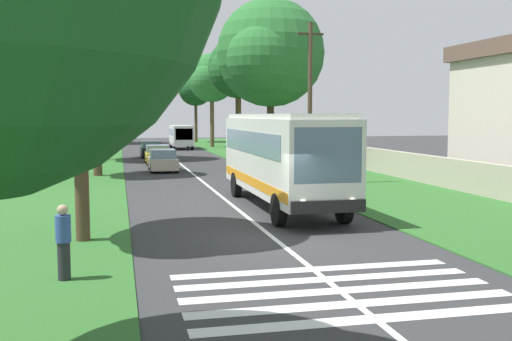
{
  "coord_description": "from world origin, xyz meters",
  "views": [
    {
      "loc": [
        -16.86,
        4.47,
        3.7
      ],
      "look_at": [
        5.1,
        -0.54,
        1.6
      ],
      "focal_mm": 42.17,
      "sensor_mm": 36.0,
      "label": 1
    }
  ],
  "objects_px": {
    "roadside_tree_left_2": "(110,96)",
    "utility_pole": "(310,101)",
    "pedestrian": "(63,241)",
    "roadside_tree_right_2": "(236,70)",
    "roadside_tree_right_0": "(210,79)",
    "trailing_car_1": "(158,155)",
    "roadside_tree_left_3": "(99,52)",
    "coach_bus": "(281,154)",
    "roadside_tree_right_3": "(195,90)",
    "trailing_minibus_0": "(181,135)",
    "roadside_tree_left_1": "(93,73)",
    "roadside_tree_left_4": "(74,19)",
    "trailing_car_2": "(151,150)",
    "trailing_car_0": "(163,161)",
    "roadside_tree_right_4": "(268,55)"
  },
  "relations": [
    {
      "from": "coach_bus",
      "to": "trailing_minibus_0",
      "type": "bearing_deg",
      "value": -0.37
    },
    {
      "from": "roadside_tree_right_0",
      "to": "roadside_tree_right_3",
      "type": "bearing_deg",
      "value": 1.43
    },
    {
      "from": "roadside_tree_left_3",
      "to": "roadside_tree_left_4",
      "type": "height_order",
      "value": "roadside_tree_left_3"
    },
    {
      "from": "roadside_tree_left_1",
      "to": "roadside_tree_left_4",
      "type": "xyz_separation_m",
      "value": [
        -18.97,
        -0.25,
        0.25
      ]
    },
    {
      "from": "pedestrian",
      "to": "roadside_tree_right_2",
      "type": "bearing_deg",
      "value": -16.69
    },
    {
      "from": "roadside_tree_right_3",
      "to": "utility_pole",
      "type": "height_order",
      "value": "roadside_tree_right_3"
    },
    {
      "from": "trailing_car_2",
      "to": "trailing_minibus_0",
      "type": "xyz_separation_m",
      "value": [
        11.99,
        -3.82,
        0.88
      ]
    },
    {
      "from": "trailing_car_1",
      "to": "roadside_tree_right_4",
      "type": "relative_size",
      "value": 0.37
    },
    {
      "from": "trailing_car_2",
      "to": "roadside_tree_right_3",
      "type": "distance_m",
      "value": 28.83
    },
    {
      "from": "trailing_car_0",
      "to": "roadside_tree_left_2",
      "type": "distance_m",
      "value": 40.02
    },
    {
      "from": "trailing_car_2",
      "to": "roadside_tree_left_1",
      "type": "xyz_separation_m",
      "value": [
        -15.87,
        4.15,
        5.51
      ]
    },
    {
      "from": "roadside_tree_right_4",
      "to": "utility_pole",
      "type": "xyz_separation_m",
      "value": [
        -10.33,
        0.3,
        -3.36
      ]
    },
    {
      "from": "roadside_tree_left_1",
      "to": "roadside_tree_right_2",
      "type": "bearing_deg",
      "value": -39.75
    },
    {
      "from": "utility_pole",
      "to": "pedestrian",
      "type": "distance_m",
      "value": 20.2
    },
    {
      "from": "trailing_car_2",
      "to": "roadside_tree_right_3",
      "type": "xyz_separation_m",
      "value": [
        27.19,
        -7.19,
        6.36
      ]
    },
    {
      "from": "roadside_tree_left_4",
      "to": "roadside_tree_right_3",
      "type": "height_order",
      "value": "roadside_tree_right_3"
    },
    {
      "from": "roadside_tree_right_0",
      "to": "trailing_car_1",
      "type": "bearing_deg",
      "value": 161.68
    },
    {
      "from": "trailing_minibus_0",
      "to": "roadside_tree_right_0",
      "type": "relative_size",
      "value": 0.57
    },
    {
      "from": "roadside_tree_right_2",
      "to": "trailing_car_2",
      "type": "bearing_deg",
      "value": 71.97
    },
    {
      "from": "roadside_tree_left_3",
      "to": "roadside_tree_left_2",
      "type": "bearing_deg",
      "value": -0.83
    },
    {
      "from": "trailing_car_2",
      "to": "roadside_tree_right_3",
      "type": "height_order",
      "value": "roadside_tree_right_3"
    },
    {
      "from": "coach_bus",
      "to": "utility_pole",
      "type": "height_order",
      "value": "utility_pole"
    },
    {
      "from": "trailing_minibus_0",
      "to": "roadside_tree_left_1",
      "type": "bearing_deg",
      "value": 164.05
    },
    {
      "from": "roadside_tree_left_1",
      "to": "trailing_car_1",
      "type": "bearing_deg",
      "value": -26.53
    },
    {
      "from": "roadside_tree_right_2",
      "to": "trailing_car_1",
      "type": "bearing_deg",
      "value": 125.84
    },
    {
      "from": "roadside_tree_right_4",
      "to": "roadside_tree_left_2",
      "type": "bearing_deg",
      "value": 15.99
    },
    {
      "from": "roadside_tree_left_2",
      "to": "roadside_tree_right_4",
      "type": "height_order",
      "value": "roadside_tree_right_4"
    },
    {
      "from": "coach_bus",
      "to": "roadside_tree_left_1",
      "type": "xyz_separation_m",
      "value": [
        14.16,
        7.7,
        4.03
      ]
    },
    {
      "from": "roadside_tree_left_2",
      "to": "utility_pole",
      "type": "distance_m",
      "value": 50.21
    },
    {
      "from": "roadside_tree_left_4",
      "to": "pedestrian",
      "type": "distance_m",
      "value": 7.12
    },
    {
      "from": "trailing_car_1",
      "to": "utility_pole",
      "type": "height_order",
      "value": "utility_pole"
    },
    {
      "from": "trailing_minibus_0",
      "to": "utility_pole",
      "type": "distance_m",
      "value": 35.05
    },
    {
      "from": "trailing_car_0",
      "to": "roadside_tree_right_4",
      "type": "distance_m",
      "value": 10.23
    },
    {
      "from": "trailing_car_1",
      "to": "trailing_car_2",
      "type": "bearing_deg",
      "value": 0.6
    },
    {
      "from": "roadside_tree_left_1",
      "to": "roadside_tree_left_3",
      "type": "height_order",
      "value": "roadside_tree_left_3"
    },
    {
      "from": "trailing_car_0",
      "to": "roadside_tree_left_1",
      "type": "distance_m",
      "value": 7.41
    },
    {
      "from": "roadside_tree_right_0",
      "to": "roadside_tree_right_2",
      "type": "height_order",
      "value": "roadside_tree_right_0"
    },
    {
      "from": "coach_bus",
      "to": "utility_pole",
      "type": "xyz_separation_m",
      "value": [
        7.24,
        -3.53,
        2.25
      ]
    },
    {
      "from": "trailing_car_2",
      "to": "roadside_tree_right_3",
      "type": "bearing_deg",
      "value": -14.82
    },
    {
      "from": "trailing_car_0",
      "to": "trailing_car_1",
      "type": "distance_m",
      "value": 5.85
    },
    {
      "from": "trailing_car_1",
      "to": "roadside_tree_left_3",
      "type": "relative_size",
      "value": 0.34
    },
    {
      "from": "roadside_tree_left_3",
      "to": "roadside_tree_right_3",
      "type": "xyz_separation_m",
      "value": [
        29.98,
        -11.32,
        -1.7
      ]
    },
    {
      "from": "pedestrian",
      "to": "trailing_car_2",
      "type": "bearing_deg",
      "value": -5.77
    },
    {
      "from": "roadside_tree_left_4",
      "to": "roadside_tree_right_3",
      "type": "distance_m",
      "value": 63.01
    },
    {
      "from": "trailing_car_1",
      "to": "roadside_tree_left_4",
      "type": "xyz_separation_m",
      "value": [
        -27.43,
        3.98,
        5.77
      ]
    },
    {
      "from": "trailing_car_0",
      "to": "roadside_tree_right_2",
      "type": "height_order",
      "value": "roadside_tree_right_2"
    },
    {
      "from": "trailing_car_1",
      "to": "roadside_tree_left_1",
      "type": "xyz_separation_m",
      "value": [
        -8.46,
        4.23,
        5.51
      ]
    },
    {
      "from": "trailing_car_1",
      "to": "trailing_car_2",
      "type": "xyz_separation_m",
      "value": [
        7.41,
        0.08,
        0.0
      ]
    },
    {
      "from": "coach_bus",
      "to": "roadside_tree_left_1",
      "type": "height_order",
      "value": "roadside_tree_left_1"
    },
    {
      "from": "trailing_car_1",
      "to": "roadside_tree_right_3",
      "type": "xyz_separation_m",
      "value": [
        34.6,
        -7.12,
        6.36
      ]
    }
  ]
}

